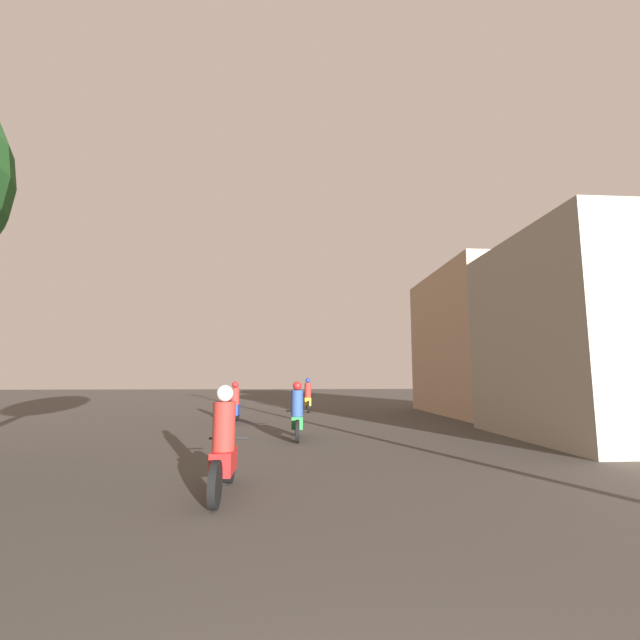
{
  "coord_description": "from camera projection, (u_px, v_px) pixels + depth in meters",
  "views": [
    {
      "loc": [
        -0.27,
        -0.13,
        1.67
      ],
      "look_at": [
        0.96,
        17.83,
        4.08
      ],
      "focal_mm": 24.0,
      "sensor_mm": 36.0,
      "label": 1
    }
  ],
  "objects": [
    {
      "name": "building_right_near",
      "position": [
        605.0,
        337.0,
        11.89
      ],
      "size": [
        5.22,
        5.82,
        5.57
      ],
      "color": "gray",
      "rests_on": "ground_plane"
    },
    {
      "name": "motorcycle_yellow",
      "position": [
        308.0,
        398.0,
        20.98
      ],
      "size": [
        0.6,
        2.0,
        1.62
      ],
      "rotation": [
        0.0,
        0.0,
        0.06
      ],
      "color": "black",
      "rests_on": "ground_plane"
    },
    {
      "name": "motorcycle_blue",
      "position": [
        235.0,
        406.0,
        15.7
      ],
      "size": [
        0.6,
        1.95,
        1.51
      ],
      "rotation": [
        0.0,
        0.0,
        -0.11
      ],
      "color": "black",
      "rests_on": "ground_plane"
    },
    {
      "name": "motorcycle_red",
      "position": [
        224.0,
        450.0,
        6.17
      ],
      "size": [
        0.6,
        1.98,
        1.55
      ],
      "rotation": [
        0.0,
        0.0,
        0.08
      ],
      "color": "black",
      "rests_on": "ground_plane"
    },
    {
      "name": "motorcycle_green",
      "position": [
        297.0,
        416.0,
        11.64
      ],
      "size": [
        0.6,
        1.94,
        1.55
      ],
      "rotation": [
        0.0,
        0.0,
        -0.08
      ],
      "color": "black",
      "rests_on": "ground_plane"
    },
    {
      "name": "building_right_far",
      "position": [
        486.0,
        342.0,
        19.78
      ],
      "size": [
        4.78,
        7.7,
        6.52
      ],
      "color": "tan",
      "rests_on": "ground_plane"
    }
  ]
}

